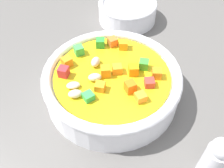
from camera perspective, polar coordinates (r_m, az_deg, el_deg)
ground_plane at (r=41.53cm, az=-0.00°, el=-3.22°), size 140.00×140.00×2.00cm
soup_bowl_main at (r=38.58cm, az=-0.02°, el=0.39°), size 20.88×20.88×6.18cm
side_bowl_small at (r=55.46cm, az=3.52°, el=16.32°), size 12.22×12.22×4.35cm
pepper_shaker at (r=32.82cm, az=22.30°, el=-15.48°), size 2.78×2.78×7.65cm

